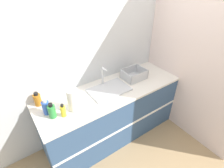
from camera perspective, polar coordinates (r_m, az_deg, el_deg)
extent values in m
plane|color=tan|center=(2.88, 3.89, -19.72)|extent=(12.00, 12.00, 0.00)
cube|color=silver|center=(2.51, -5.02, 9.86)|extent=(4.48, 0.06, 2.60)
cube|color=silver|center=(2.92, 17.81, 11.89)|extent=(0.06, 2.67, 2.60)
cube|color=#33517A|center=(2.74, -0.16, -9.71)|extent=(2.08, 0.67, 0.86)
cube|color=white|center=(2.55, 4.21, -13.93)|extent=(2.08, 0.01, 0.04)
cube|color=silver|center=(2.45, -0.18, -2.15)|extent=(2.10, 0.70, 0.03)
cube|color=silver|center=(2.42, -0.96, -1.87)|extent=(0.55, 0.36, 0.02)
cylinder|color=silver|center=(2.46, -3.09, 2.65)|extent=(0.02, 0.02, 0.27)
cylinder|color=silver|center=(2.35, -2.44, 4.84)|extent=(0.02, 0.12, 0.02)
cylinder|color=#4C4C51|center=(2.18, -12.19, -7.84)|extent=(0.10, 0.10, 0.01)
cylinder|color=white|center=(2.09, -12.65, -4.95)|extent=(0.13, 0.13, 0.27)
cube|color=#B7BABF|center=(2.72, 7.10, 2.10)|extent=(0.33, 0.27, 0.01)
cube|color=#B7BABF|center=(2.60, 9.08, 2.19)|extent=(0.33, 0.01, 0.13)
cube|color=#B7BABF|center=(2.77, 5.45, 4.54)|extent=(0.33, 0.01, 0.13)
cube|color=#B7BABF|center=(2.59, 4.51, 2.39)|extent=(0.01, 0.27, 0.13)
cube|color=#B7BABF|center=(2.78, 9.73, 4.34)|extent=(0.01, 0.27, 0.13)
cylinder|color=#2D8C3D|center=(2.09, -18.99, -8.52)|extent=(0.08, 0.08, 0.16)
cylinder|color=black|center=(2.03, -19.49, -6.49)|extent=(0.05, 0.05, 0.03)
cylinder|color=#2D56B7|center=(2.16, -20.71, -7.23)|extent=(0.08, 0.08, 0.17)
cylinder|color=silver|center=(2.10, -21.26, -5.14)|extent=(0.05, 0.05, 0.04)
cylinder|color=yellow|center=(2.07, -15.65, -8.56)|extent=(0.06, 0.06, 0.14)
cylinder|color=black|center=(2.02, -16.01, -6.80)|extent=(0.03, 0.03, 0.03)
cylinder|color=#B26B19|center=(2.33, -23.13, -4.78)|extent=(0.09, 0.09, 0.15)
cylinder|color=black|center=(2.28, -23.63, -2.98)|extent=(0.05, 0.05, 0.03)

